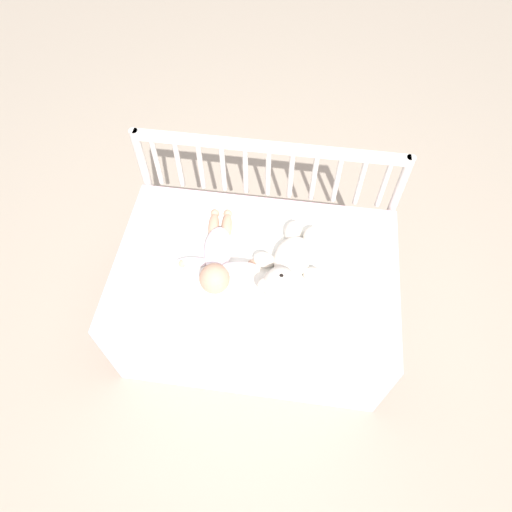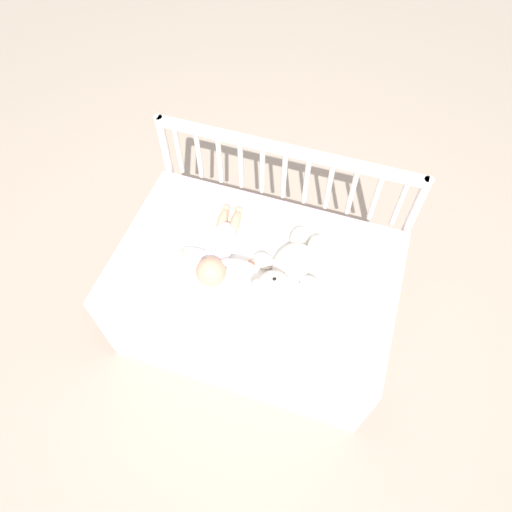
# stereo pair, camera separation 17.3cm
# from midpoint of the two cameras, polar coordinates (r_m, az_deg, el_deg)

# --- Properties ---
(ground_plane) EXTENTS (12.00, 12.00, 0.00)m
(ground_plane) POSITION_cam_midpoint_polar(r_m,az_deg,el_deg) (2.20, -2.30, -8.29)
(ground_plane) COLOR tan
(crib_mattress) EXTENTS (1.11, 0.71, 0.49)m
(crib_mattress) POSITION_cam_midpoint_polar(r_m,az_deg,el_deg) (1.98, -2.54, -5.30)
(crib_mattress) COLOR #EDB7C6
(crib_mattress) RESTS_ON ground_plane
(crib_rail) EXTENTS (1.11, 0.04, 0.78)m
(crib_rail) POSITION_cam_midpoint_polar(r_m,az_deg,el_deg) (1.94, -1.07, 8.89)
(crib_rail) COLOR beige
(crib_rail) RESTS_ON ground_plane
(blanket) EXTENTS (0.81, 0.54, 0.01)m
(blanket) POSITION_cam_midpoint_polar(r_m,az_deg,el_deg) (1.79, -3.20, -0.44)
(blanket) COLOR white
(blanket) RESTS_ON crib_mattress
(teddy_bear) EXTENTS (0.29, 0.40, 0.14)m
(teddy_bear) POSITION_cam_midpoint_polar(r_m,az_deg,el_deg) (1.71, 1.22, -1.54)
(teddy_bear) COLOR silver
(teddy_bear) RESTS_ON crib_mattress
(baby) EXTENTS (0.33, 0.41, 0.11)m
(baby) POSITION_cam_midpoint_polar(r_m,az_deg,el_deg) (1.76, -7.70, -0.33)
(baby) COLOR white
(baby) RESTS_ON crib_mattress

